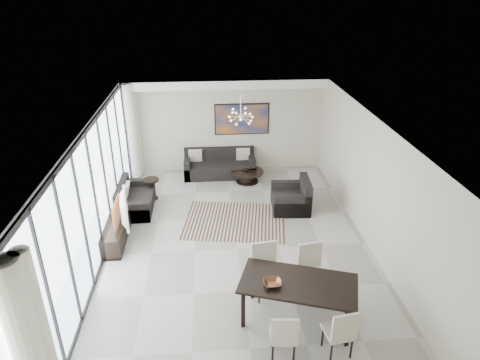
{
  "coord_description": "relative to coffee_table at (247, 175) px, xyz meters",
  "views": [
    {
      "loc": [
        -0.6,
        -8.05,
        5.58
      ],
      "look_at": [
        0.15,
        1.01,
        1.25
      ],
      "focal_mm": 32.0,
      "sensor_mm": 36.0,
      "label": 1
    }
  ],
  "objects": [
    {
      "name": "dining_table",
      "position": [
        0.32,
        -5.8,
        0.55
      ],
      "size": [
        2.21,
        1.58,
        0.83
      ],
      "color": "black",
      "rests_on": "floor"
    },
    {
      "name": "soffit",
      "position": [
        -0.58,
        0.78,
        2.58
      ],
      "size": [
        5.98,
        0.4,
        0.26
      ],
      "primitive_type": "cube",
      "color": "white",
      "rests_on": "room_shell"
    },
    {
      "name": "side_table",
      "position": [
        -2.73,
        -0.89,
        0.21
      ],
      "size": [
        0.44,
        0.44,
        0.6
      ],
      "color": "black",
      "rests_on": "floor"
    },
    {
      "name": "tv_console",
      "position": [
        -3.34,
        -2.97,
        0.05
      ],
      "size": [
        0.44,
        1.55,
        0.49
      ],
      "primitive_type": "cube",
      "color": "black",
      "rests_on": "floor"
    },
    {
      "name": "dining_chair_nw",
      "position": [
        -0.15,
        -5.0,
        0.43
      ],
      "size": [
        0.56,
        0.56,
        1.07
      ],
      "color": "beige",
      "rests_on": "floor"
    },
    {
      "name": "armchair",
      "position": [
        1.02,
        -1.78,
        0.1
      ],
      "size": [
        1.01,
        1.06,
        0.85
      ],
      "color": "black",
      "rests_on": "floor"
    },
    {
      "name": "window_wall",
      "position": [
        -3.43,
        -3.52,
        1.27
      ],
      "size": [
        0.37,
        8.95,
        2.9
      ],
      "color": "silver",
      "rests_on": "floor"
    },
    {
      "name": "room_shell",
      "position": [
        -0.11,
        -3.52,
        1.26
      ],
      "size": [
        6.0,
        9.0,
        2.9
      ],
      "color": "#A8A39B",
      "rests_on": "ground"
    },
    {
      "name": "dining_chair_ne",
      "position": [
        0.74,
        -5.04,
        0.4
      ],
      "size": [
        0.55,
        0.55,
        1.04
      ],
      "color": "beige",
      "rests_on": "floor"
    },
    {
      "name": "television",
      "position": [
        -3.18,
        -2.9,
        0.62
      ],
      "size": [
        0.36,
        1.15,
        0.66
      ],
      "primitive_type": "imported",
      "rotation": [
        0.0,
        0.0,
        1.76
      ],
      "color": "gray",
      "rests_on": "tv_console"
    },
    {
      "name": "coffee_table",
      "position": [
        0.0,
        0.0,
        0.0
      ],
      "size": [
        0.98,
        0.98,
        0.34
      ],
      "color": "black",
      "rests_on": "floor"
    },
    {
      "name": "dining_chair_se",
      "position": [
        0.84,
        -6.66,
        0.35
      ],
      "size": [
        0.5,
        0.5,
        0.96
      ],
      "color": "beige",
      "rests_on": "floor"
    },
    {
      "name": "bowl_coffee",
      "position": [
        -0.04,
        0.04,
        0.19
      ],
      "size": [
        0.28,
        0.28,
        0.07
      ],
      "primitive_type": "imported",
      "rotation": [
        0.0,
        0.0,
        0.25
      ],
      "color": "brown",
      "rests_on": "coffee_table"
    },
    {
      "name": "loveseat",
      "position": [
        -3.12,
        -1.46,
        0.06
      ],
      "size": [
        0.85,
        1.51,
        0.75
      ],
      "color": "black",
      "rests_on": "floor"
    },
    {
      "name": "sofa_main",
      "position": [
        -0.8,
        0.55,
        0.07
      ],
      "size": [
        2.17,
        0.89,
        0.79
      ],
      "color": "black",
      "rests_on": "floor"
    },
    {
      "name": "chandelier",
      "position": [
        -0.28,
        -1.02,
        2.16
      ],
      "size": [
        0.66,
        0.66,
        0.71
      ],
      "color": "silver",
      "rests_on": "room_shell"
    },
    {
      "name": "painting",
      "position": [
        -0.08,
        0.95,
        1.46
      ],
      "size": [
        1.68,
        0.04,
        0.98
      ],
      "primitive_type": "cube",
      "color": "#B25B18",
      "rests_on": "room_shell"
    },
    {
      "name": "rug",
      "position": [
        -0.53,
        -2.28,
        -0.19
      ],
      "size": [
        2.74,
        2.26,
        0.01
      ],
      "primitive_type": "cube",
      "rotation": [
        0.0,
        0.0,
        -0.15
      ],
      "color": "black",
      "rests_on": "floor"
    },
    {
      "name": "dining_chair_sw",
      "position": [
        -0.08,
        -6.65,
        0.34
      ],
      "size": [
        0.46,
        0.46,
        0.93
      ],
      "color": "beige",
      "rests_on": "floor"
    },
    {
      "name": "bowl_dining",
      "position": [
        -0.14,
        -5.82,
        0.67
      ],
      "size": [
        0.32,
        0.32,
        0.08
      ],
      "primitive_type": "imported",
      "rotation": [
        0.0,
        0.0,
        0.04
      ],
      "color": "brown",
      "rests_on": "dining_table"
    }
  ]
}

